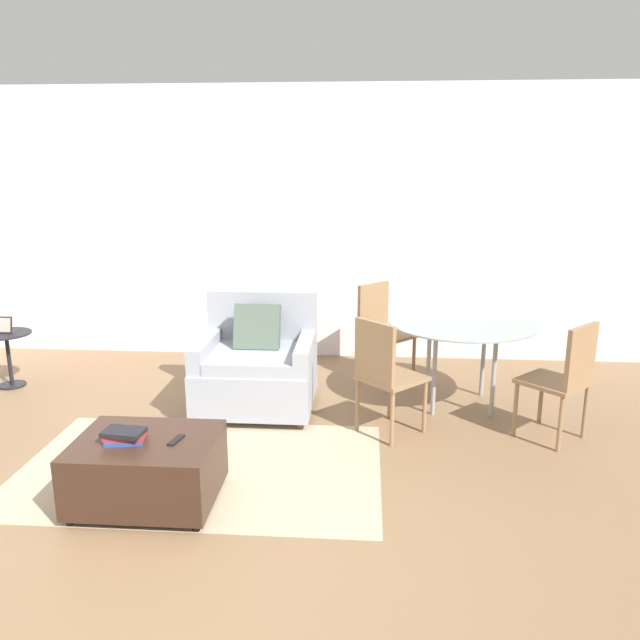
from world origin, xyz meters
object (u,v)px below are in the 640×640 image
Objects in this scene: armchair at (257,367)px; book_stack at (125,435)px; dining_chair_near_right at (565,374)px; picture_frame at (5,325)px; dining_chair_near_left at (384,370)px; ottoman at (147,468)px; tv_remote_primary at (176,440)px; dining_table at (462,330)px; dining_chair_far_left at (381,325)px; side_table at (8,349)px.

book_stack is at bearing -107.90° from armchair.
picture_frame is at bearing 170.29° from dining_chair_near_right.
book_stack is 0.28× the size of dining_chair_near_left.
dining_chair_near_left is (3.38, -0.80, -0.06)m from picture_frame.
picture_frame is at bearing 136.12° from ottoman.
ottoman is at bearing 178.91° from tv_remote_primary.
ottoman is 5.54× the size of picture_frame.
armchair is at bearing 155.62° from dining_chair_near_left.
book_stack is (-0.51, -1.57, 0.09)m from armchair.
dining_chair_near_left reaches higher than picture_frame.
dining_chair_near_right reaches higher than book_stack.
armchair is 6.27× the size of picture_frame.
dining_chair_near_right is (2.85, 1.10, 0.07)m from book_stack.
book_stack is at bearing -144.36° from dining_chair_near_left.
tv_remote_primary is at bearing -139.21° from dining_chair_near_left.
picture_frame is at bearing 166.65° from dining_chair_near_left.
book_stack is (-0.11, -0.03, 0.22)m from ottoman.
picture_frame reaches higher than ottoman.
picture_frame is 0.12× the size of dining_table.
armchair is at bearing -173.73° from dining_table.
dining_table is 0.93m from dining_chair_near_right.
dining_table is (1.69, 0.19, 0.30)m from armchair.
dining_chair_near_left is at bearing -135.00° from dining_table.
dining_chair_near_left is 1.00× the size of dining_chair_far_left.
picture_frame is 3.42m from dining_chair_far_left.
dining_table is at bearing 38.70° from book_stack.
tv_remote_primary is 0.13× the size of dining_table.
dining_chair_near_right is at bearing 21.20° from book_stack.
dining_chair_far_left reaches higher than book_stack.
tv_remote_primary is at bearing -41.28° from side_table.
tv_remote_primary is at bearing -137.69° from dining_table.
tv_remote_primary is at bearing -157.17° from dining_chair_near_right.
dining_table is 0.93m from dining_chair_far_left.
picture_frame reaches higher than side_table.
dining_chair_near_right and dining_chair_far_left have the same top height.
tv_remote_primary is at bearing -41.28° from picture_frame.
side_table is at bearing 166.65° from dining_chair_near_left.
side_table is 3.37× the size of picture_frame.
picture_frame is (-2.14, 1.88, 0.17)m from tv_remote_primary.
dining_chair_far_left is (-1.31, 1.31, 0.00)m from dining_chair_near_right.
dining_table is (4.03, -0.15, 0.08)m from picture_frame.
armchair is 1.56m from tv_remote_primary.
book_stack is 1.65× the size of picture_frame.
side_table is 0.42× the size of dining_table.
picture_frame is at bearing 90.00° from side_table.
armchair reaches higher than ottoman.
ottoman is 0.92× the size of dining_chair_far_left.
ottoman is (-0.40, -1.54, -0.13)m from armchair.
dining_chair_near_right is at bearing -45.00° from dining_chair_far_left.
dining_chair_far_left is at bearing 57.42° from book_stack.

